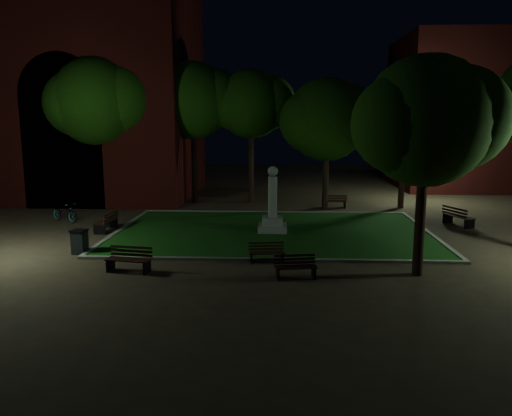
{
  "coord_description": "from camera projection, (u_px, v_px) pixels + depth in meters",
  "views": [
    {
      "loc": [
        0.33,
        -22.03,
        5.5
      ],
      "look_at": [
        -0.77,
        1.0,
        1.4
      ],
      "focal_mm": 35.0,
      "sensor_mm": 36.0,
      "label": 1
    }
  ],
  "objects": [
    {
      "name": "trash_bin",
      "position": [
        80.0,
        242.0,
        20.63
      ],
      "size": [
        0.66,
        0.66,
        1.01
      ],
      "color": "black",
      "rests_on": "ground"
    },
    {
      "name": "bench_left_side",
      "position": [
        107.0,
        222.0,
        24.84
      ],
      "size": [
        0.72,
        1.8,
        0.97
      ],
      "rotation": [
        0.0,
        0.0,
        -1.63
      ],
      "color": "black",
      "rests_on": "ground"
    },
    {
      "name": "tree_far_north",
      "position": [
        252.0,
        104.0,
        32.46
      ],
      "size": [
        5.51,
        4.49,
        8.73
      ],
      "color": "black",
      "rests_on": "ground"
    },
    {
      "name": "bicycle",
      "position": [
        65.0,
        212.0,
        27.14
      ],
      "size": [
        2.01,
        1.52,
        1.01
      ],
      "primitive_type": "imported",
      "rotation": [
        0.0,
        0.0,
        1.07
      ],
      "color": "black",
      "rests_on": "ground"
    },
    {
      "name": "lawn",
      "position": [
        272.0,
        232.0,
        24.61
      ],
      "size": [
        15.0,
        10.0,
        0.08
      ],
      "primitive_type": "cube",
      "color": "#144510",
      "rests_on": "ground"
    },
    {
      "name": "lamppost_nw",
      "position": [
        91.0,
        157.0,
        32.21
      ],
      "size": [
        1.18,
        0.28,
        4.42
      ],
      "color": "black",
      "rests_on": "ground"
    },
    {
      "name": "bench_near_right",
      "position": [
        296.0,
        267.0,
        17.49
      ],
      "size": [
        1.54,
        0.75,
        0.81
      ],
      "rotation": [
        0.0,
        0.0,
        0.17
      ],
      "color": "black",
      "rests_on": "ground"
    },
    {
      "name": "building_main",
      "position": [
        54.0,
        93.0,
        35.65
      ],
      "size": [
        20.0,
        12.0,
        15.0
      ],
      "color": "#531210",
      "rests_on": "ground"
    },
    {
      "name": "tree_ne",
      "position": [
        406.0,
        119.0,
        30.47
      ],
      "size": [
        5.13,
        4.18,
        7.6
      ],
      "color": "black",
      "rests_on": "ground"
    },
    {
      "name": "lawn_kerb",
      "position": [
        272.0,
        231.0,
        24.6
      ],
      "size": [
        15.4,
        10.4,
        0.12
      ],
      "color": "slate",
      "rests_on": "ground"
    },
    {
      "name": "tree_north_wl",
      "position": [
        195.0,
        100.0,
        32.41
      ],
      "size": [
        6.16,
        5.03,
        9.23
      ],
      "color": "black",
      "rests_on": "ground"
    },
    {
      "name": "ground",
      "position": [
        272.0,
        242.0,
        22.65
      ],
      "size": [
        80.0,
        80.0,
        0.0
      ],
      "primitive_type": "plane",
      "color": "#3C2E22"
    },
    {
      "name": "building_far",
      "position": [
        498.0,
        113.0,
        40.42
      ],
      "size": [
        16.0,
        10.0,
        12.0
      ],
      "primitive_type": "cube",
      "color": "#531210",
      "rests_on": "ground"
    },
    {
      "name": "bench_right_side",
      "position": [
        458.0,
        217.0,
        26.04
      ],
      "size": [
        1.27,
        1.94,
        1.01
      ],
      "rotation": [
        0.0,
        0.0,
        1.95
      ],
      "color": "black",
      "rests_on": "ground"
    },
    {
      "name": "monument",
      "position": [
        273.0,
        213.0,
        24.45
      ],
      "size": [
        1.4,
        1.4,
        3.2
      ],
      "color": "gray",
      "rests_on": "lawn"
    },
    {
      "name": "tree_se",
      "position": [
        429.0,
        121.0,
        16.94
      ],
      "size": [
        5.53,
        4.51,
        7.7
      ],
      "color": "black",
      "rests_on": "ground"
    },
    {
      "name": "lamppost_ne",
      "position": [
        426.0,
        156.0,
        33.16
      ],
      "size": [
        1.18,
        0.28,
        4.45
      ],
      "color": "black",
      "rests_on": "ground"
    },
    {
      "name": "bench_west_near",
      "position": [
        129.0,
        260.0,
        18.24
      ],
      "size": [
        1.73,
        0.85,
        0.91
      ],
      "rotation": [
        0.0,
        0.0,
        -0.17
      ],
      "color": "black",
      "rests_on": "ground"
    },
    {
      "name": "bench_far_side",
      "position": [
        334.0,
        202.0,
        31.31
      ],
      "size": [
        1.56,
        0.59,
        0.85
      ],
      "rotation": [
        0.0,
        0.0,
        3.17
      ],
      "color": "black",
      "rests_on": "ground"
    },
    {
      "name": "bench_near_left",
      "position": [
        267.0,
        253.0,
        19.45
      ],
      "size": [
        1.45,
        0.69,
        0.77
      ],
      "rotation": [
        0.0,
        0.0,
        0.15
      ],
      "color": "black",
      "rests_on": "ground"
    },
    {
      "name": "tree_north_er",
      "position": [
        329.0,
        119.0,
        29.98
      ],
      "size": [
        6.13,
        5.0,
        8.0
      ],
      "color": "black",
      "rests_on": "ground"
    },
    {
      "name": "tree_nw",
      "position": [
        99.0,
        102.0,
        30.57
      ],
      "size": [
        6.66,
        5.44,
        9.3
      ],
      "color": "black",
      "rests_on": "ground"
    }
  ]
}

